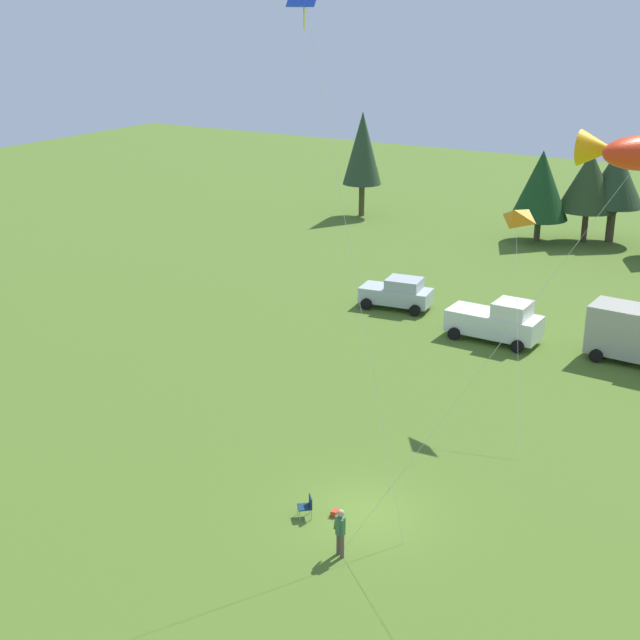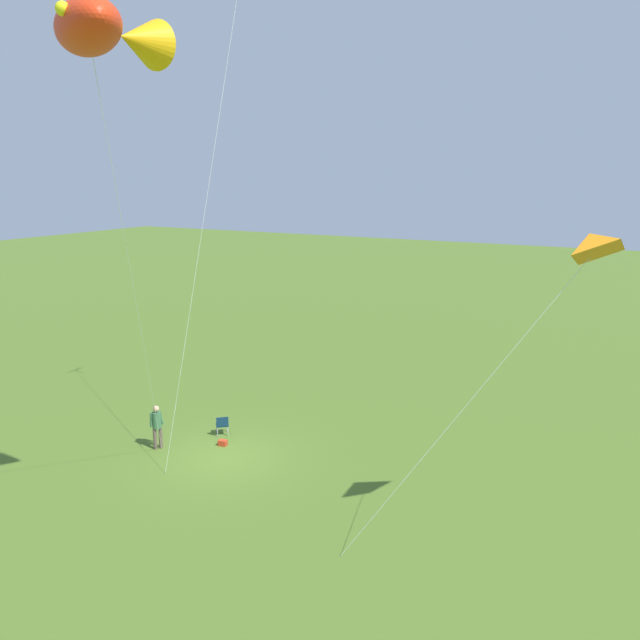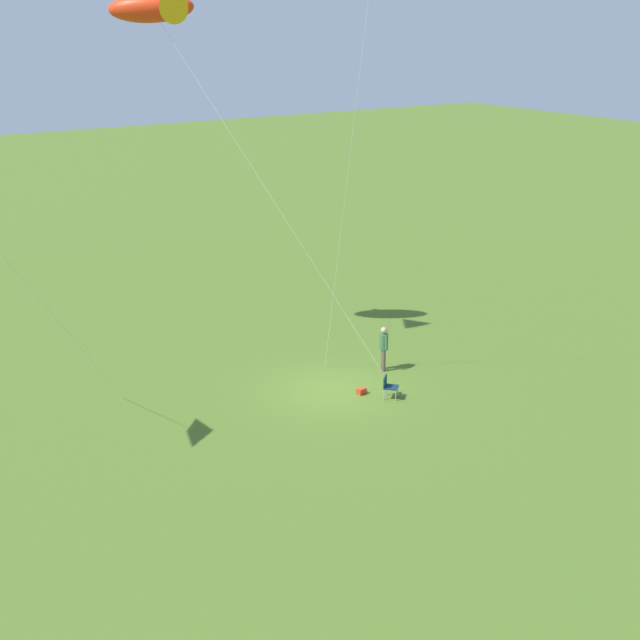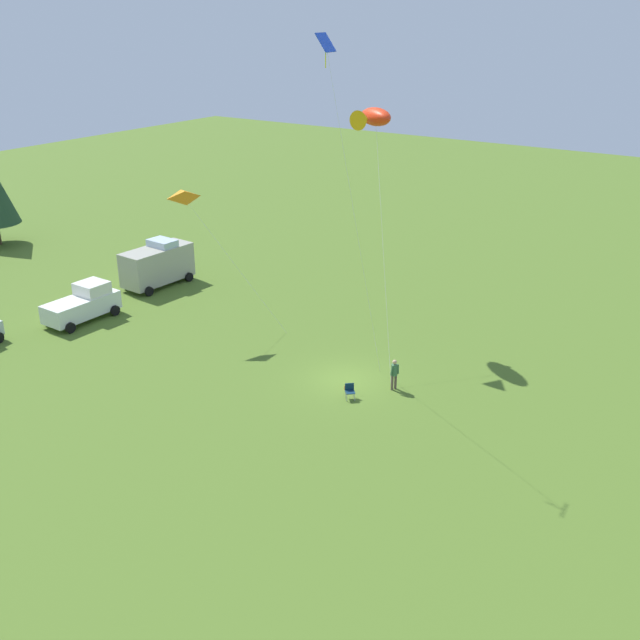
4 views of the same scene
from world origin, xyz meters
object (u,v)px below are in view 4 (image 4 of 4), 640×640
object	(u,v)px
person_kite_flyer	(394,372)
kite_delta_orange	(185,196)
folding_chair	(350,390)
kite_diamond_blue	(328,60)
truck_white_pickup	(83,304)
van_motorhome_grey	(157,264)
backpack_on_grass	(348,387)
kite_large_fish	(372,117)

from	to	relation	value
person_kite_flyer	kite_delta_orange	bearing A→B (deg)	-153.56
folding_chair	kite_diamond_blue	distance (m)	16.39
truck_white_pickup	kite_diamond_blue	distance (m)	24.79
person_kite_flyer	van_motorhome_grey	bearing A→B (deg)	-164.96
person_kite_flyer	folding_chair	distance (m)	2.66
truck_white_pickup	backpack_on_grass	bearing A→B (deg)	-84.85
kite_large_fish	kite_delta_orange	bearing A→B (deg)	126.09
kite_large_fish	kite_diamond_blue	distance (m)	10.59
folding_chair	kite_large_fish	world-z (taller)	kite_large_fish
kite_large_fish	kite_diamond_blue	world-z (taller)	kite_diamond_blue
backpack_on_grass	truck_white_pickup	xyz separation A→B (m)	(-1.33, 19.63, 0.99)
truck_white_pickup	kite_delta_orange	world-z (taller)	kite_delta_orange
folding_chair	kite_delta_orange	xyz separation A→B (m)	(2.35, 13.18, 8.13)
truck_white_pickup	kite_delta_orange	size ratio (longest dim) A/B	0.55
person_kite_flyer	folding_chair	world-z (taller)	person_kite_flyer
van_motorhome_grey	kite_diamond_blue	size ratio (longest dim) A/B	0.31
person_kite_flyer	kite_large_fish	xyz separation A→B (m)	(6.71, 5.64, 12.11)
truck_white_pickup	van_motorhome_grey	bearing A→B (deg)	7.08
kite_delta_orange	person_kite_flyer	bearing A→B (deg)	-90.67
person_kite_flyer	kite_delta_orange	world-z (taller)	kite_delta_orange
kite_diamond_blue	kite_large_fish	bearing A→B (deg)	18.42
kite_large_fish	kite_delta_orange	xyz separation A→B (m)	(-6.54, 8.97, -4.51)
truck_white_pickup	kite_diamond_blue	xyz separation A→B (m)	(0.01, -19.16, 15.73)
person_kite_flyer	kite_large_fish	bearing A→B (deg)	157.18
backpack_on_grass	kite_diamond_blue	distance (m)	16.78
backpack_on_grass	kite_large_fish	distance (m)	15.75
kite_large_fish	van_motorhome_grey	bearing A→B (deg)	96.50
person_kite_flyer	truck_white_pickup	bearing A→B (deg)	-145.73
van_motorhome_grey	kite_delta_orange	world-z (taller)	kite_delta_orange
folding_chair	van_motorhome_grey	xyz separation A→B (m)	(6.98, 21.00, 1.16)
kite_large_fish	kite_delta_orange	size ratio (longest dim) A/B	1.51
person_kite_flyer	kite_delta_orange	distance (m)	16.47
folding_chair	truck_white_pickup	size ratio (longest dim) A/B	0.16
van_motorhome_grey	kite_delta_orange	xyz separation A→B (m)	(-4.62, -7.82, 6.98)
van_motorhome_grey	kite_large_fish	size ratio (longest dim) A/B	0.40
kite_large_fish	truck_white_pickup	bearing A→B (deg)	120.47
truck_white_pickup	van_motorhome_grey	distance (m)	7.57
backpack_on_grass	kite_large_fish	world-z (taller)	kite_large_fish
folding_chair	van_motorhome_grey	size ratio (longest dim) A/B	0.15
backpack_on_grass	kite_diamond_blue	xyz separation A→B (m)	(-1.32, 0.47, 16.72)
kite_diamond_blue	kite_delta_orange	distance (m)	14.90
backpack_on_grass	person_kite_flyer	bearing A→B (deg)	-55.70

